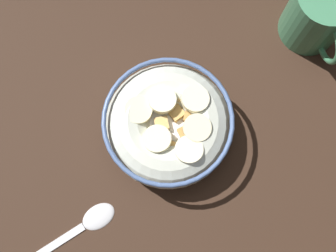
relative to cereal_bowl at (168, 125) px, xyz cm
name	(u,v)px	position (x,y,z in cm)	size (l,w,h in cm)	color
ground_plane	(168,132)	(0.00, -0.02, -4.52)	(129.13, 129.13, 2.00)	#332116
cereal_bowl	(168,125)	(0.00, 0.00, 0.00)	(16.62, 16.62, 7.10)	beige
spoon	(82,227)	(9.51, -14.23, -3.18)	(7.02, 16.83, 0.80)	silver
coffee_mug	(318,14)	(-9.05, 23.25, 1.44)	(11.54, 8.36, 9.91)	#3F7F59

